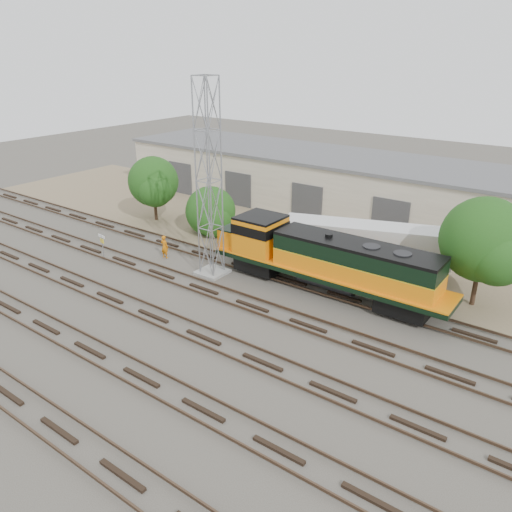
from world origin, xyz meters
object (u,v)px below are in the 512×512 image
Objects in this scene: locomotive at (323,259)px; signal_tower at (209,184)px; worker at (165,247)px; semi_trailer at (369,243)px.

locomotive is 1.23× the size of signal_tower.
signal_tower is 7.37m from worker.
locomotive is at bearing -122.61° from semi_trailer.
locomotive is at bearing -173.14° from worker.
worker is (-4.80, 0.06, -5.59)m from signal_tower.
semi_trailer is (1.09, 4.60, -0.05)m from locomotive.
worker is at bearing -170.43° from locomotive.
worker is 0.15× the size of semi_trailer.
semi_trailer is (13.53, 6.70, 1.33)m from worker.
semi_trailer is at bearing 76.74° from locomotive.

